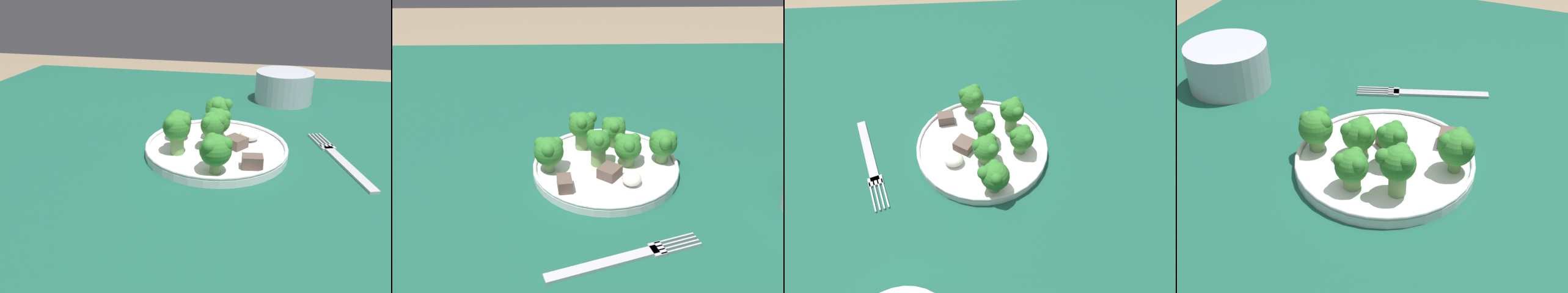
# 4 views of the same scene
# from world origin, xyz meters

# --- Properties ---
(table) EXTENTS (1.30, 1.15, 0.70)m
(table) POSITION_xyz_m (0.00, 0.00, 0.62)
(table) COLOR #195642
(table) RESTS_ON ground_plane
(dinner_plate) EXTENTS (0.23, 0.23, 0.02)m
(dinner_plate) POSITION_xyz_m (0.01, 0.02, 0.71)
(dinner_plate) COLOR white
(dinner_plate) RESTS_ON table
(fork) EXTENTS (0.08, 0.20, 0.00)m
(fork) POSITION_xyz_m (0.21, 0.03, 0.70)
(fork) COLOR #B2B2B7
(fork) RESTS_ON table
(broccoli_floret_near_rim_left) EXTENTS (0.04, 0.04, 0.07)m
(broccoli_floret_near_rim_left) POSITION_xyz_m (-0.04, -0.02, 0.76)
(broccoli_floret_near_rim_left) COLOR #709E56
(broccoli_floret_near_rim_left) RESTS_ON dinner_plate
(broccoli_floret_center_left) EXTENTS (0.04, 0.04, 0.05)m
(broccoli_floret_center_left) POSITION_xyz_m (-0.05, 0.04, 0.74)
(broccoli_floret_center_left) COLOR #709E56
(broccoli_floret_center_left) RESTS_ON dinner_plate
(broccoli_floret_back_left) EXTENTS (0.05, 0.05, 0.06)m
(broccoli_floret_back_left) POSITION_xyz_m (0.02, -0.07, 0.75)
(broccoli_floret_back_left) COLOR #709E56
(broccoli_floret_back_left) RESTS_ON dinner_plate
(broccoli_floret_front_left) EXTENTS (0.05, 0.05, 0.06)m
(broccoli_floret_front_left) POSITION_xyz_m (0.00, 0.11, 0.75)
(broccoli_floret_front_left) COLOR #709E56
(broccoli_floret_front_left) RESTS_ON dinner_plate
(broccoli_floret_center_back) EXTENTS (0.04, 0.04, 0.05)m
(broccoli_floret_center_back) POSITION_xyz_m (0.01, 0.06, 0.74)
(broccoli_floret_center_back) COLOR #709E56
(broccoli_floret_center_back) RESTS_ON dinner_plate
(broccoli_floret_mid_cluster) EXTENTS (0.04, 0.04, 0.06)m
(broccoli_floret_mid_cluster) POSITION_xyz_m (0.01, 0.01, 0.75)
(broccoli_floret_mid_cluster) COLOR #709E56
(broccoli_floret_mid_cluster) RESTS_ON dinner_plate
(meat_slice_front_slice) EXTENTS (0.04, 0.04, 0.02)m
(meat_slice_front_slice) POSITION_xyz_m (0.04, 0.03, 0.72)
(meat_slice_front_slice) COLOR brown
(meat_slice_front_slice) RESTS_ON dinner_plate
(meat_slice_middle_slice) EXTENTS (0.03, 0.02, 0.02)m
(meat_slice_middle_slice) POSITION_xyz_m (0.08, -0.04, 0.72)
(meat_slice_middle_slice) COLOR brown
(meat_slice_middle_slice) RESTS_ON dinner_plate
(sauce_dollop) EXTENTS (0.03, 0.03, 0.02)m
(sauce_dollop) POSITION_xyz_m (0.06, 0.06, 0.72)
(sauce_dollop) COLOR silver
(sauce_dollop) RESTS_ON dinner_plate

